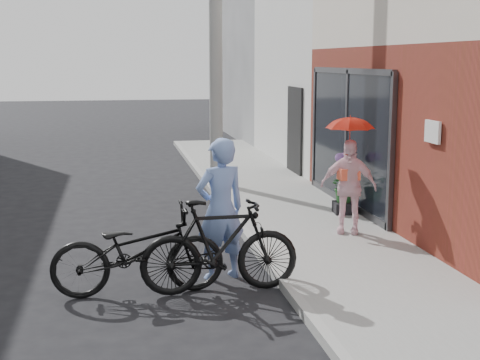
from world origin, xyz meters
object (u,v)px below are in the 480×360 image
object	(u,v)px
bike_left	(138,251)
kimono_woman	(348,186)
bike_right	(220,246)
utility_pole	(216,25)
officer	(220,209)
planter	(345,208)

from	to	relation	value
bike_left	kimono_woman	world-z (taller)	kimono_woman
bike_left	bike_right	world-z (taller)	bike_right
bike_left	kimono_woman	size ratio (longest dim) A/B	1.40
utility_pole	bike_left	xyz separation A→B (m)	(-1.92, -6.36, -2.96)
officer	kimono_woman	size ratio (longest dim) A/B	1.25
bike_left	officer	bearing A→B (deg)	-70.07
bike_right	kimono_woman	size ratio (longest dim) A/B	1.31
utility_pole	planter	size ratio (longest dim) A/B	18.78
utility_pole	planter	xyz separation A→B (m)	(1.78, -3.20, -3.28)
bike_right	planter	distance (m)	4.29
kimono_woman	planter	distance (m)	1.48
utility_pole	kimono_woman	xyz separation A→B (m)	(1.37, -4.48, -2.65)
kimono_woman	utility_pole	bearing A→B (deg)	131.80
officer	bike_left	world-z (taller)	officer
bike_right	planter	bearing A→B (deg)	-40.87
utility_pole	bike_left	distance (m)	7.27
officer	kimono_woman	world-z (taller)	officer
officer	planter	bearing A→B (deg)	-150.45
utility_pole	officer	world-z (taller)	utility_pole
utility_pole	kimono_woman	size ratio (longest dim) A/B	4.79
planter	officer	bearing A→B (deg)	-133.83
bike_left	bike_right	size ratio (longest dim) A/B	1.07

